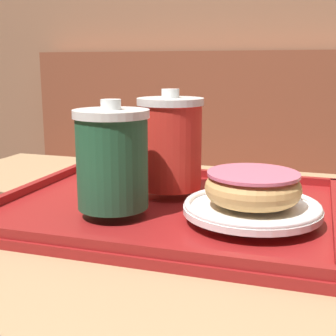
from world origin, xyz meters
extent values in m
cube|color=brown|center=(-0.20, 0.84, 0.23)|extent=(1.20, 0.44, 0.45)
cube|color=brown|center=(-0.20, 1.02, 0.73)|extent=(1.20, 0.08, 0.55)
cube|color=tan|center=(0.00, 0.00, 0.74)|extent=(0.88, 0.65, 0.03)
cube|color=maroon|center=(0.03, 0.00, 0.76)|extent=(0.46, 0.36, 0.01)
cube|color=maroon|center=(0.03, -0.17, 0.77)|extent=(0.46, 0.01, 0.01)
cube|color=maroon|center=(0.03, 0.18, 0.77)|extent=(0.46, 0.01, 0.01)
cube|color=maroon|center=(-0.19, 0.00, 0.77)|extent=(0.01, 0.36, 0.01)
cylinder|color=#235638|center=(-0.02, -0.07, 0.83)|extent=(0.09, 0.09, 0.11)
cylinder|color=white|center=(-0.02, -0.07, 0.90)|extent=(0.10, 0.10, 0.01)
cylinder|color=white|center=(-0.02, -0.07, 0.91)|extent=(0.03, 0.03, 0.01)
cylinder|color=red|center=(0.02, 0.05, 0.84)|extent=(0.09, 0.09, 0.12)
cylinder|color=white|center=(0.02, 0.05, 0.90)|extent=(0.10, 0.10, 0.01)
cylinder|color=white|center=(0.02, 0.05, 0.91)|extent=(0.03, 0.03, 0.01)
cylinder|color=white|center=(0.15, -0.04, 0.78)|extent=(0.17, 0.17, 0.01)
torus|color=white|center=(0.15, -0.04, 0.79)|extent=(0.17, 0.17, 0.01)
torus|color=tan|center=(0.15, -0.04, 0.81)|extent=(0.12, 0.12, 0.03)
cylinder|color=#DB6684|center=(0.15, -0.04, 0.82)|extent=(0.11, 0.11, 0.00)
ellipsoid|color=silver|center=(0.08, 0.09, 0.78)|extent=(0.04, 0.04, 0.01)
cube|color=silver|center=(0.14, 0.14, 0.78)|extent=(0.09, 0.07, 0.00)
camera|label=1|loc=(0.22, -0.59, 0.95)|focal=50.00mm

